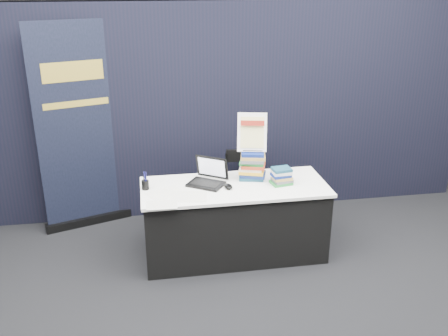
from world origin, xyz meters
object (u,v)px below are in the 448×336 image
at_px(display_table, 234,220).
at_px(pullup_banner, 81,140).
at_px(book_stack_tall, 252,165).
at_px(stacking_chair, 244,184).
at_px(laptop, 205,178).
at_px(info_sign, 252,133).
at_px(book_stack_short, 281,176).

distance_m(display_table, pullup_banner, 1.87).
distance_m(book_stack_tall, stacking_chair, 0.69).
height_order(book_stack_tall, stacking_chair, book_stack_tall).
xyz_separation_m(display_table, laptop, (-0.27, 0.10, 0.43)).
distance_m(book_stack_tall, info_sign, 0.33).
relative_size(info_sign, pullup_banner, 0.17).
bearing_deg(book_stack_tall, book_stack_short, -35.94).
relative_size(display_table, book_stack_short, 8.76).
bearing_deg(laptop, book_stack_short, 23.13).
relative_size(book_stack_tall, book_stack_short, 1.38).
distance_m(book_stack_short, stacking_chair, 0.83).
relative_size(display_table, book_stack_tall, 6.36).
height_order(book_stack_short, stacking_chair, book_stack_short).
bearing_deg(display_table, info_sign, 40.85).
distance_m(display_table, book_stack_short, 0.64).
distance_m(book_stack_short, info_sign, 0.51).
distance_m(laptop, stacking_chair, 0.85).
bearing_deg(info_sign, pullup_banner, 168.75).
bearing_deg(stacking_chair, display_table, -104.73).
bearing_deg(pullup_banner, book_stack_short, -43.85).
distance_m(book_stack_tall, pullup_banner, 1.88).
bearing_deg(pullup_banner, display_table, -49.30).
xyz_separation_m(display_table, book_stack_short, (0.46, -0.03, 0.46)).
xyz_separation_m(laptop, pullup_banner, (-1.23, 0.81, 0.18)).
height_order(display_table, pullup_banner, pullup_banner).
relative_size(laptop, stacking_chair, 0.52).
distance_m(laptop, info_sign, 0.63).
bearing_deg(info_sign, display_table, -127.12).
distance_m(info_sign, pullup_banner, 1.88).
relative_size(display_table, laptop, 4.24).
bearing_deg(pullup_banner, book_stack_tall, -42.19).
height_order(display_table, info_sign, info_sign).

